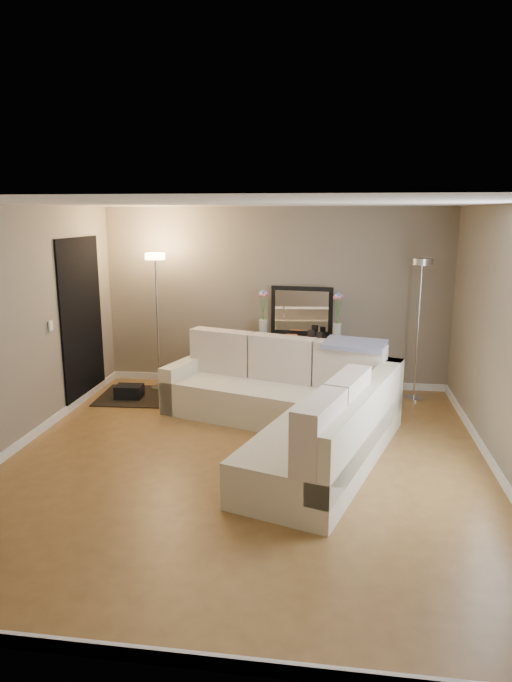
# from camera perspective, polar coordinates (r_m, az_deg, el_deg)

# --- Properties ---
(floor) EXTENTS (5.00, 5.50, 0.01)m
(floor) POSITION_cam_1_polar(r_m,az_deg,el_deg) (6.02, -1.09, -12.02)
(floor) COLOR olive
(floor) RESTS_ON ground
(ceiling) EXTENTS (5.00, 5.50, 0.01)m
(ceiling) POSITION_cam_1_polar(r_m,az_deg,el_deg) (5.46, -1.20, 13.69)
(ceiling) COLOR white
(ceiling) RESTS_ON ground
(wall_back) EXTENTS (5.00, 0.02, 2.60)m
(wall_back) POSITION_cam_1_polar(r_m,az_deg,el_deg) (8.29, 1.89, 4.32)
(wall_back) COLOR gray
(wall_back) RESTS_ON ground
(wall_front) EXTENTS (5.00, 0.02, 2.60)m
(wall_front) POSITION_cam_1_polar(r_m,az_deg,el_deg) (3.03, -9.61, -11.11)
(wall_front) COLOR gray
(wall_front) RESTS_ON ground
(wall_left) EXTENTS (0.02, 5.50, 2.60)m
(wall_left) POSITION_cam_1_polar(r_m,az_deg,el_deg) (6.48, -23.63, 0.86)
(wall_left) COLOR gray
(wall_left) RESTS_ON ground
(baseboard_back) EXTENTS (5.00, 0.03, 0.10)m
(baseboard_back) POSITION_cam_1_polar(r_m,az_deg,el_deg) (8.54, 1.81, -4.04)
(baseboard_back) COLOR white
(baseboard_back) RESTS_ON ground
(baseboard_front) EXTENTS (5.00, 0.03, 0.10)m
(baseboard_front) POSITION_cam_1_polar(r_m,az_deg,el_deg) (3.73, -8.67, -28.82)
(baseboard_front) COLOR white
(baseboard_front) RESTS_ON ground
(baseboard_left) EXTENTS (0.03, 5.50, 0.10)m
(baseboard_left) POSITION_cam_1_polar(r_m,az_deg,el_deg) (6.81, -22.50, -9.48)
(baseboard_left) COLOR white
(baseboard_left) RESTS_ON ground
(baseboard_right) EXTENTS (0.03, 5.50, 0.10)m
(baseboard_right) POSITION_cam_1_polar(r_m,az_deg,el_deg) (6.15, 23.00, -11.98)
(baseboard_right) COLOR white
(baseboard_right) RESTS_ON ground
(doorway) EXTENTS (0.02, 1.20, 2.20)m
(doorway) POSITION_cam_1_polar(r_m,az_deg,el_deg) (7.97, -17.01, 1.96)
(doorway) COLOR black
(doorway) RESTS_ON ground
(switch_plate) EXTENTS (0.02, 0.08, 0.12)m
(switch_plate) POSITION_cam_1_polar(r_m,az_deg,el_deg) (7.21, -19.87, 1.47)
(switch_plate) COLOR white
(switch_plate) RESTS_ON ground
(sectional_sofa) EXTENTS (3.01, 3.46, 1.00)m
(sectional_sofa) POSITION_cam_1_polar(r_m,az_deg,el_deg) (6.52, 3.71, -6.47)
(sectional_sofa) COLOR beige
(sectional_sofa) RESTS_ON floor
(throw_blanket) EXTENTS (0.80, 0.59, 0.10)m
(throw_blanket) POSITION_cam_1_polar(r_m,az_deg,el_deg) (6.84, 9.85, -0.31)
(throw_blanket) COLOR gray
(throw_blanket) RESTS_ON sectional_sofa
(console_table) EXTENTS (1.28, 0.47, 0.77)m
(console_table) POSITION_cam_1_polar(r_m,az_deg,el_deg) (8.19, 3.76, -1.99)
(console_table) COLOR black
(console_table) RESTS_ON floor
(leaning_mirror) EXTENTS (0.89, 0.14, 0.69)m
(leaning_mirror) POSITION_cam_1_polar(r_m,az_deg,el_deg) (8.18, 4.60, 3.04)
(leaning_mirror) COLOR black
(leaning_mirror) RESTS_ON console_table
(table_decor) EXTENTS (0.53, 0.14, 0.13)m
(table_decor) POSITION_cam_1_polar(r_m,az_deg,el_deg) (8.05, 4.30, 0.53)
(table_decor) COLOR #C75C23
(table_decor) RESTS_ON console_table
(flower_vase_left) EXTENTS (0.15, 0.13, 0.66)m
(flower_vase_left) POSITION_cam_1_polar(r_m,az_deg,el_deg) (8.14, 0.71, 2.49)
(flower_vase_left) COLOR silver
(flower_vase_left) RESTS_ON console_table
(flower_vase_right) EXTENTS (0.15, 0.13, 0.66)m
(flower_vase_right) POSITION_cam_1_polar(r_m,az_deg,el_deg) (7.97, 8.15, 2.13)
(flower_vase_right) COLOR silver
(flower_vase_right) RESTS_ON console_table
(floor_lamp_lit) EXTENTS (0.29, 0.29, 1.96)m
(floor_lamp_lit) POSITION_cam_1_polar(r_m,az_deg,el_deg) (8.15, -9.92, 4.61)
(floor_lamp_lit) COLOR silver
(floor_lamp_lit) RESTS_ON floor
(floor_lamp_unlit) EXTENTS (0.29, 0.29, 1.93)m
(floor_lamp_unlit) POSITION_cam_1_polar(r_m,az_deg,el_deg) (7.86, 16.08, 3.84)
(floor_lamp_unlit) COLOR silver
(floor_lamp_unlit) RESTS_ON floor
(charcoal_rug) EXTENTS (1.34, 1.04, 0.02)m
(charcoal_rug) POSITION_cam_1_polar(r_m,az_deg,el_deg) (8.13, -10.93, -5.44)
(charcoal_rug) COLOR black
(charcoal_rug) RESTS_ON floor
(black_bag) EXTENTS (0.38, 0.28, 0.23)m
(black_bag) POSITION_cam_1_polar(r_m,az_deg,el_deg) (8.08, -12.57, -5.15)
(black_bag) COLOR black
(black_bag) RESTS_ON charcoal_rug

